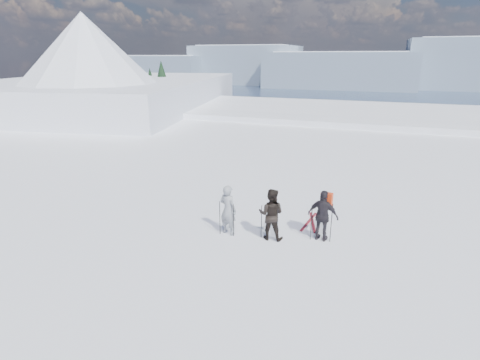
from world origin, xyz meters
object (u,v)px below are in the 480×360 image
at_px(skier_pack, 323,216).
at_px(skis_loose, 311,222).
at_px(skier_grey, 228,210).
at_px(skier_dark, 271,214).

relative_size(skier_pack, skis_loose, 0.99).
distance_m(skier_grey, skier_pack, 3.05).
xyz_separation_m(skier_pack, skis_loose, (-0.54, 1.21, -0.83)).
bearing_deg(skis_loose, skier_grey, -143.74).
distance_m(skier_grey, skier_dark, 1.42).
distance_m(skier_dark, skier_pack, 1.64).
relative_size(skier_dark, skier_pack, 1.01).
bearing_deg(skier_grey, skier_pack, -153.75).
bearing_deg(skier_grey, skier_dark, -159.41).
bearing_deg(skier_dark, skis_loose, -124.81).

